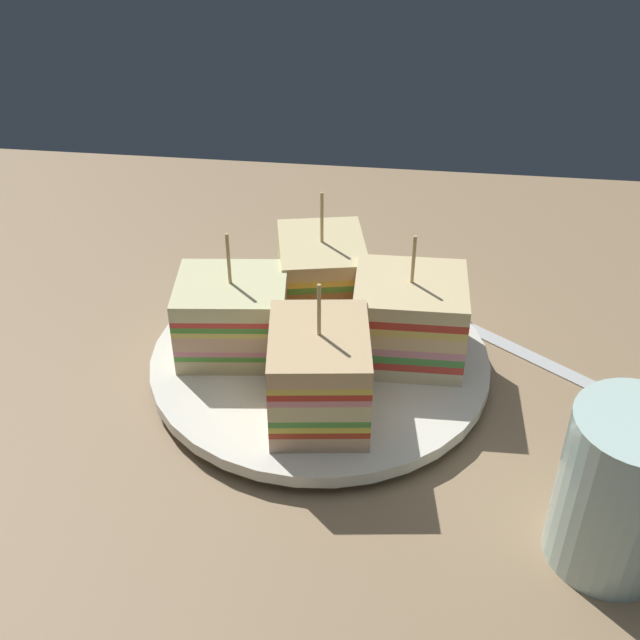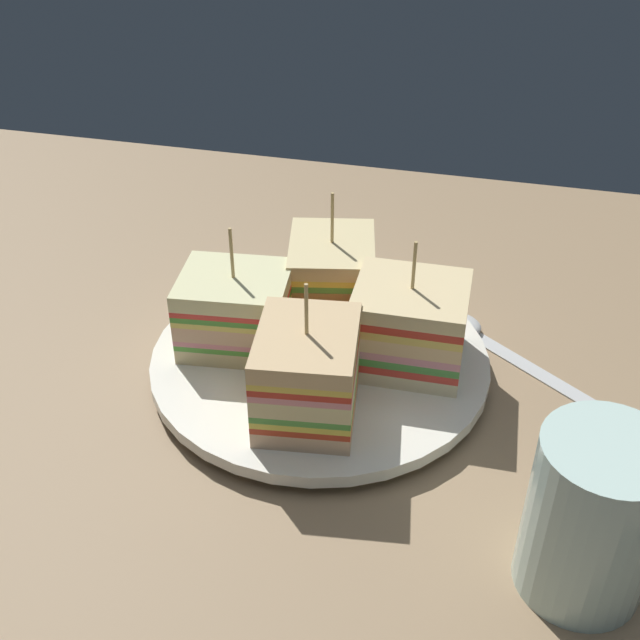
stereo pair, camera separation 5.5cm
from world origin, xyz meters
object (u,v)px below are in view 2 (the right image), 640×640
plate (320,361)px  sandwich_wedge_1 (307,374)px  drinking_glass (589,527)px  chip_pile (307,336)px  sandwich_wedge_2 (409,325)px  sandwich_wedge_0 (237,310)px  spoon (484,338)px  sandwich_wedge_3 (332,276)px

plate → sandwich_wedge_1: 7.23cm
plate → drinking_glass: 22.91cm
chip_pile → drinking_glass: size_ratio=0.70×
sandwich_wedge_1 → sandwich_wedge_2: (-5.40, -6.99, -0.11)cm
sandwich_wedge_0 → spoon: size_ratio=0.74×
sandwich_wedge_1 → chip_pile: sandwich_wedge_1 is taller
sandwich_wedge_2 → drinking_glass: bearing=127.0°
plate → spoon: 13.17cm
drinking_glass → plate: bearing=-38.2°
sandwich_wedge_3 → spoon: (-11.95, -0.56, -4.12)cm
sandwich_wedge_1 → sandwich_wedge_3: bearing=-1.4°
plate → sandwich_wedge_3: sandwich_wedge_3 is taller
sandwich_wedge_1 → spoon: size_ratio=0.77×
sandwich_wedge_0 → sandwich_wedge_2: (-12.26, -0.81, 0.24)cm
plate → chip_pile: 2.09cm
sandwich_wedge_3 → drinking_glass: 27.33cm
sandwich_wedge_1 → sandwich_wedge_3: sandwich_wedge_1 is taller
plate → sandwich_wedge_0: bearing=-0.5°
sandwich_wedge_0 → sandwich_wedge_1: bearing=-48.5°
sandwich_wedge_1 → chip_pile: bearing=7.9°
plate → sandwich_wedge_0: (6.16, -0.06, 3.42)cm
spoon → sandwich_wedge_3: bearing=38.7°
sandwich_wedge_3 → spoon: size_ratio=0.77×
sandwich_wedge_3 → spoon: sandwich_wedge_3 is taller
sandwich_wedge_2 → spoon: 8.91cm
plate → chip_pile: bearing=-27.9°
spoon → drinking_glass: 22.04cm
spoon → chip_pile: bearing=62.0°
sandwich_wedge_2 → sandwich_wedge_3: size_ratio=0.98×
sandwich_wedge_2 → spoon: bearing=-133.1°
sandwich_wedge_2 → sandwich_wedge_3: bearing=-39.2°
sandwich_wedge_2 → sandwich_wedge_3: (6.73, -5.26, -0.15)cm
sandwich_wedge_2 → drinking_glass: sandwich_wedge_2 is taller
sandwich_wedge_1 → plate: bearing=-1.0°
chip_pile → drinking_glass: drinking_glass is taller
chip_pile → sandwich_wedge_3: bearing=-95.5°
plate → sandwich_wedge_1: (-0.71, 6.12, 3.78)cm
sandwich_wedge_0 → spoon: sandwich_wedge_0 is taller
sandwich_wedge_1 → sandwich_wedge_3: size_ratio=1.01×
sandwich_wedge_0 → chip_pile: size_ratio=1.37×
chip_pile → spoon: size_ratio=0.54×
chip_pile → plate: bearing=152.1°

